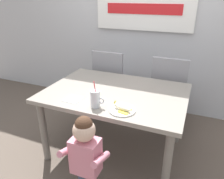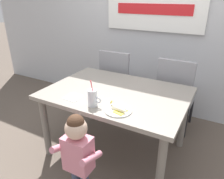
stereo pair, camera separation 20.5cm
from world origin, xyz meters
name	(u,v)px [view 2 (the right image)]	position (x,y,z in m)	size (l,w,h in m)	color
ground_plane	(116,149)	(0.00, 0.00, 0.00)	(24.00, 24.00, 0.00)	brown
back_wall	(160,9)	(0.00, 1.23, 1.45)	(6.40, 0.17, 2.90)	silver
dining_table	(116,99)	(0.00, 0.00, 0.64)	(1.40, 1.00, 0.73)	gray
dining_chair_left	(118,80)	(-0.35, 0.71, 0.54)	(0.44, 0.44, 0.96)	gray
dining_chair_right	(175,91)	(0.44, 0.72, 0.54)	(0.44, 0.44, 0.96)	gray
toddler_standing	(78,150)	(0.04, -0.72, 0.53)	(0.33, 0.24, 0.84)	#3F4760
milk_cup	(93,99)	(-0.04, -0.37, 0.80)	(0.13, 0.08, 0.25)	silver
snack_plate	(118,110)	(0.20, -0.35, 0.74)	(0.23, 0.23, 0.01)	white
peeled_banana	(118,109)	(0.21, -0.36, 0.76)	(0.18, 0.13, 0.07)	#F4EAC6
paper_napkin	(73,97)	(-0.30, -0.32, 0.73)	(0.15, 0.15, 0.00)	silver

